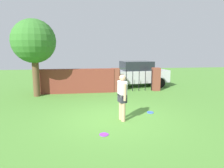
{
  "coord_description": "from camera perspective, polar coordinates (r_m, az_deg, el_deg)",
  "views": [
    {
      "loc": [
        -1.09,
        -6.86,
        2.43
      ],
      "look_at": [
        0.1,
        1.58,
        1.0
      ],
      "focal_mm": 32.06,
      "sensor_mm": 36.0,
      "label": 1
    }
  ],
  "objects": [
    {
      "name": "frisbee_purple",
      "position": [
        6.02,
        -2.31,
        -14.2
      ],
      "size": [
        0.27,
        0.27,
        0.02
      ],
      "primitive_type": "cylinder",
      "color": "purple",
      "rests_on": "ground"
    },
    {
      "name": "frisbee_blue",
      "position": [
        8.14,
        10.85,
        -7.97
      ],
      "size": [
        0.27,
        0.27,
        0.02
      ],
      "primitive_type": "cylinder",
      "color": "blue",
      "rests_on": "ground"
    },
    {
      "name": "car",
      "position": [
        13.73,
        6.92,
        2.9
      ],
      "size": [
        4.35,
        2.26,
        1.72
      ],
      "rotation": [
        0.0,
        0.0,
        3.25
      ],
      "color": "#B7B7BC",
      "rests_on": "ground"
    },
    {
      "name": "fence_gate",
      "position": [
        12.14,
        6.83,
        1.26
      ],
      "size": [
        2.95,
        0.44,
        1.4
      ],
      "color": "brown",
      "rests_on": "ground"
    },
    {
      "name": "ground_plane",
      "position": [
        7.36,
        0.93,
        -9.77
      ],
      "size": [
        40.0,
        40.0,
        0.0
      ],
      "primitive_type": "plane",
      "color": "#4C8433"
    },
    {
      "name": "person",
      "position": [
        6.94,
        2.95,
        -3.27
      ],
      "size": [
        0.29,
        0.53,
        1.62
      ],
      "rotation": [
        0.0,
        0.0,
        -1.36
      ],
      "color": "tan",
      "rests_on": "ground"
    },
    {
      "name": "tree",
      "position": [
        11.29,
        -21.4,
        11.11
      ],
      "size": [
        2.26,
        2.26,
        4.04
      ],
      "color": "brown",
      "rests_on": "ground"
    },
    {
      "name": "brick_wall",
      "position": [
        11.75,
        -9.96,
        0.86
      ],
      "size": [
        4.3,
        0.5,
        1.38
      ],
      "primitive_type": "cube",
      "color": "brown",
      "rests_on": "ground"
    }
  ]
}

